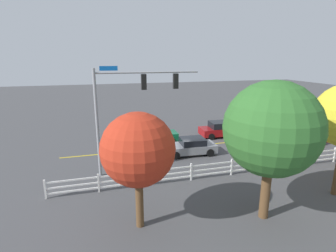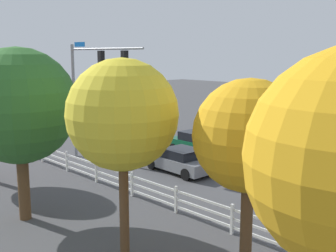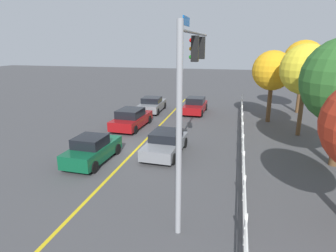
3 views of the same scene
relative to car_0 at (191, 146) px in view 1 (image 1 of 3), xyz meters
name	(u,v)px [view 1 (image 1 of 3)]	position (x,y,z in m)	size (l,w,h in m)	color
ground_plane	(180,147)	(0.29, -1.94, -0.66)	(120.00, 120.00, 0.00)	#444447
lane_center_stripe	(221,143)	(-3.71, -1.94, -0.65)	(28.00, 0.16, 0.01)	gold
signal_assembly	(128,100)	(5.22, 2.22, 4.38)	(6.87, 0.38, 7.20)	gray
car_0	(191,146)	(0.00, 0.00, 0.00)	(4.25, 2.09, 1.35)	slate
car_1	(155,136)	(2.13, -3.65, 0.05)	(4.05, 1.94, 1.51)	#0C4C2D
car_2	(222,129)	(-4.82, -3.92, 0.07)	(4.63, 2.15, 1.52)	maroon
car_3	(271,126)	(-10.58, -3.93, 0.02)	(4.28, 2.05, 1.43)	slate
car_4	(303,136)	(-10.94, 0.20, 0.03)	(4.11, 1.98, 1.47)	maroon
white_rail_fence	(250,164)	(-2.71, 4.48, -0.05)	(26.10, 0.10, 1.15)	white
tree_1	(272,129)	(-0.43, 9.26, 3.87)	(4.46, 4.46, 6.78)	brown
tree_3	(138,150)	(5.60, 8.33, 3.13)	(3.32, 3.32, 5.47)	brown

